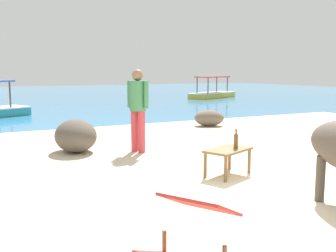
{
  "coord_description": "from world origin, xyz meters",
  "views": [
    {
      "loc": [
        -3.28,
        -3.82,
        1.63
      ],
      "look_at": [
        0.17,
        3.0,
        0.55
      ],
      "focal_mm": 41.84,
      "sensor_mm": 36.0,
      "label": 1
    }
  ],
  "objects_px": {
    "person_standing": "(138,104)",
    "deck_chair_far": "(190,234)",
    "boat_yellow": "(212,93)",
    "low_bench_table": "(228,153)",
    "bottle": "(236,141)"
  },
  "relations": [
    {
      "from": "low_bench_table",
      "to": "boat_yellow",
      "type": "distance_m",
      "value": 18.01
    },
    {
      "from": "person_standing",
      "to": "boat_yellow",
      "type": "relative_size",
      "value": 0.42
    },
    {
      "from": "bottle",
      "to": "low_bench_table",
      "type": "bearing_deg",
      "value": 165.94
    },
    {
      "from": "deck_chair_far",
      "to": "boat_yellow",
      "type": "height_order",
      "value": "boat_yellow"
    },
    {
      "from": "bottle",
      "to": "person_standing",
      "type": "distance_m",
      "value": 2.4
    },
    {
      "from": "bottle",
      "to": "boat_yellow",
      "type": "relative_size",
      "value": 0.08
    },
    {
      "from": "low_bench_table",
      "to": "deck_chair_far",
      "type": "bearing_deg",
      "value": -152.82
    },
    {
      "from": "low_bench_table",
      "to": "person_standing",
      "type": "height_order",
      "value": "person_standing"
    },
    {
      "from": "low_bench_table",
      "to": "boat_yellow",
      "type": "bearing_deg",
      "value": 35.21
    },
    {
      "from": "low_bench_table",
      "to": "bottle",
      "type": "relative_size",
      "value": 2.94
    },
    {
      "from": "person_standing",
      "to": "deck_chair_far",
      "type": "bearing_deg",
      "value": -135.72
    },
    {
      "from": "low_bench_table",
      "to": "bottle",
      "type": "distance_m",
      "value": 0.23
    },
    {
      "from": "deck_chair_far",
      "to": "low_bench_table",
      "type": "bearing_deg",
      "value": -161.12
    },
    {
      "from": "person_standing",
      "to": "boat_yellow",
      "type": "distance_m",
      "value": 16.52
    },
    {
      "from": "deck_chair_far",
      "to": "boat_yellow",
      "type": "xyz_separation_m",
      "value": [
        11.73,
        17.61,
        -0.13
      ]
    }
  ]
}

